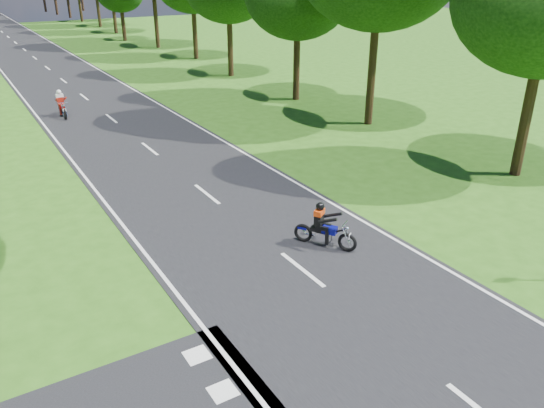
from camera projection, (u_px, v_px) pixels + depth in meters
ground at (350, 307)px, 12.58m from camera, size 160.00×160.00×0.00m
main_road at (24, 50)px, 51.55m from camera, size 7.00×140.00×0.02m
road_markings at (26, 52)px, 50.02m from camera, size 7.40×140.00×0.01m
rider_near_blue at (325, 225)px, 15.03m from camera, size 1.33×1.66×1.35m
rider_far_red at (61, 103)px, 28.26m from camera, size 0.61×1.71×1.42m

